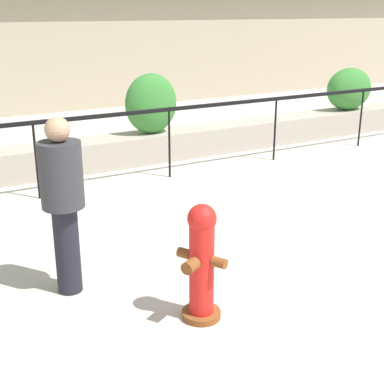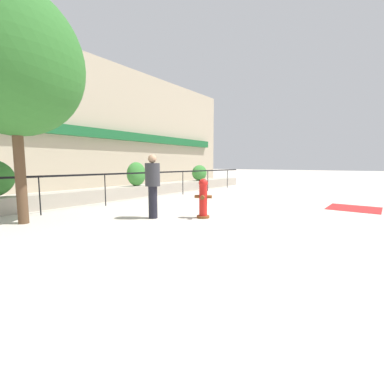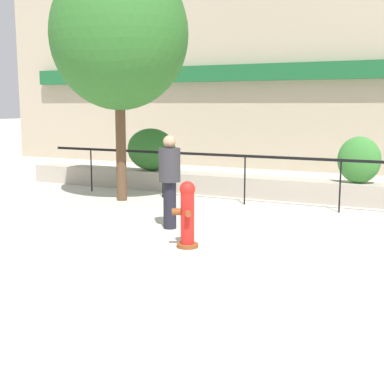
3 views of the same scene
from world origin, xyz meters
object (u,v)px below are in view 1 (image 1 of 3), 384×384
at_px(hedge_bush_1, 151,104).
at_px(hedge_bush_2, 349,89).
at_px(fire_hydrant, 201,262).
at_px(pedestrian, 63,196).

distance_m(hedge_bush_1, hedge_bush_2, 4.81).
xyz_separation_m(hedge_bush_2, fire_hydrant, (-6.71, -5.02, -0.40)).
relative_size(fire_hydrant, pedestrian, 0.62).
distance_m(hedge_bush_2, pedestrian, 8.56).
bearing_deg(hedge_bush_1, pedestrian, -125.03).
bearing_deg(pedestrian, fire_hydrant, -50.31).
xyz_separation_m(hedge_bush_2, pedestrian, (-7.59, -3.96, 0.03)).
height_order(hedge_bush_1, fire_hydrant, hedge_bush_1).
bearing_deg(pedestrian, hedge_bush_1, 54.97).
distance_m(fire_hydrant, pedestrian, 1.44).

